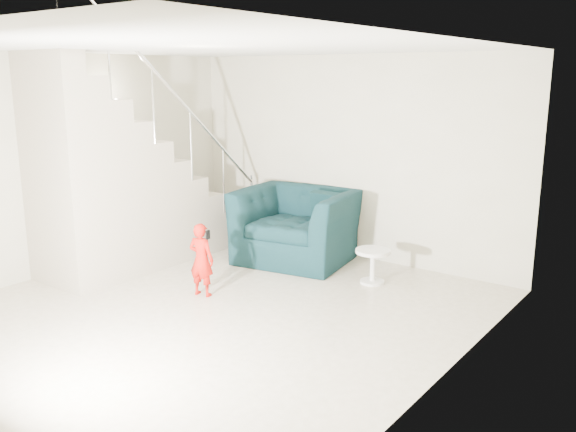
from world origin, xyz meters
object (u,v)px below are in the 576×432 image
object	(u,v)px
armchair	(297,225)
staircase	(122,195)
toddler	(201,260)
side_table	(373,261)

from	to	relation	value
armchair	staircase	size ratio (longest dim) A/B	0.41
armchair	toddler	bearing A→B (deg)	-101.90
armchair	toddler	size ratio (longest dim) A/B	1.75
armchair	side_table	xyz separation A→B (m)	(1.28, -0.22, -0.20)
toddler	side_table	size ratio (longest dim) A/B	2.01
toddler	side_table	world-z (taller)	toddler
armchair	staircase	world-z (taller)	staircase
staircase	toddler	bearing A→B (deg)	-6.48
toddler	side_table	distance (m)	2.03
armchair	side_table	bearing A→B (deg)	-19.74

